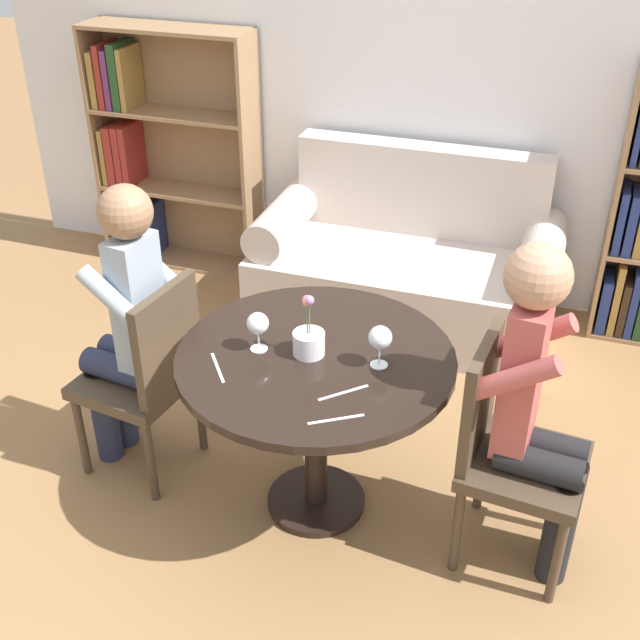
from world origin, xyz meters
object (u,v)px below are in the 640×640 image
person_right (539,406)px  person_left (127,325)px  wine_glass_left (258,325)px  couch (407,268)px  chair_left (148,372)px  chair_right (507,446)px  wine_glass_right (380,339)px  flower_vase (309,339)px  bookshelf_left (159,153)px

person_right → person_left: bearing=94.5°
wine_glass_left → couch: bearing=82.4°
person_right → wine_glass_left: 1.02m
wine_glass_left → chair_left: bearing=175.9°
couch → person_right: 1.80m
chair_right → person_left: person_left is taller
chair_left → wine_glass_left: bearing=94.0°
wine_glass_right → flower_vase: 0.27m
chair_left → chair_right: (1.44, 0.00, 0.00)m
flower_vase → bookshelf_left: bearing=131.2°
bookshelf_left → person_left: (0.82, -1.80, -0.00)m
couch → chair_left: (-0.72, -1.55, 0.18)m
chair_left → person_right: size_ratio=0.70×
chair_left → couch: bearing=163.2°
chair_left → chair_right: 1.44m
couch → bookshelf_left: bookshelf_left is taller
person_left → person_right: size_ratio=1.00×
couch → person_right: bearing=-62.8°
chair_left → person_left: 0.21m
chair_right → wine_glass_left: bearing=98.0°
chair_right → person_right: bearing=-94.1°
couch → chair_right: bearing=-65.1°
person_left → flower_vase: size_ratio=5.31×
person_left → couch: bearing=160.4°
person_right → wine_glass_right: bearing=94.0°
flower_vase → couch: bearing=89.0°
couch → person_left: person_left is taller
person_right → wine_glass_right: (-0.57, 0.02, 0.15)m
wine_glass_left → flower_vase: flower_vase is taller
flower_vase → person_left: bearing=178.1°
wine_glass_right → flower_vase: size_ratio=0.66×
person_right → wine_glass_left: size_ratio=8.46×
bookshelf_left → wine_glass_left: bookshelf_left is taller
couch → person_left: bearing=-117.7°
bookshelf_left → flower_vase: size_ratio=5.94×
bookshelf_left → person_right: (2.43, -1.83, 0.01)m
bookshelf_left → chair_right: size_ratio=1.61×
person_right → chair_right: bearing=85.9°
person_left → wine_glass_left: size_ratio=8.45×
bookshelf_left → chair_right: bearing=-37.8°
couch → wine_glass_right: 1.65m
bookshelf_left → person_right: size_ratio=1.12×
wine_glass_right → couch: bearing=98.7°
couch → wine_glass_left: size_ratio=10.54×
person_left → flower_vase: person_left is taller
couch → person_right: size_ratio=1.25×
person_left → flower_vase: 0.79m
bookshelf_left → flower_vase: bearing=-48.8°
person_left → wine_glass_right: 1.05m
wine_glass_right → flower_vase: (-0.26, -0.01, -0.05)m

